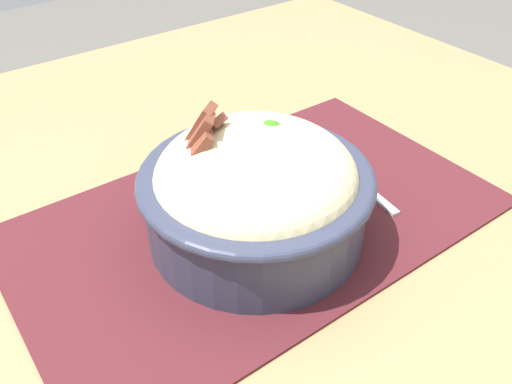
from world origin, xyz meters
The scene contains 4 objects.
table centered at (0.00, 0.00, 0.63)m, with size 1.06×0.95×0.70m.
placemat centered at (0.00, -0.03, 0.70)m, with size 0.48×0.28×0.00m, color #47191E.
bowl centered at (-0.02, -0.05, 0.76)m, with size 0.24×0.24×0.13m.
fork centered at (0.12, -0.04, 0.71)m, with size 0.03×0.12×0.00m.
Camera 1 is at (-0.25, -0.36, 1.06)m, focal length 37.95 mm.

